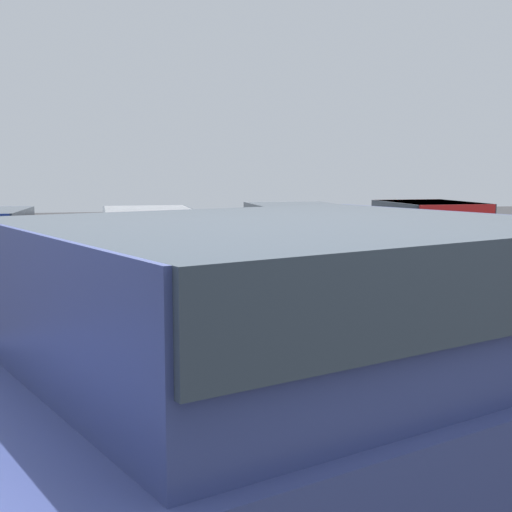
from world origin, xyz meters
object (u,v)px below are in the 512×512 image
(parked_sedan_c, at_px, (298,235))
(wheel_stop_curb, at_px, (310,248))
(parked_sedan_b, at_px, (148,239))
(parked_sedan_d, at_px, (431,232))
(pickup_truck, at_px, (350,405))

(parked_sedan_c, relative_size, wheel_stop_curb, 2.92)
(parked_sedan_b, distance_m, parked_sedan_d, 5.56)
(parked_sedan_d, bearing_deg, parked_sedan_b, -90.61)
(pickup_truck, distance_m, parked_sedan_b, 10.06)
(parked_sedan_c, height_order, wheel_stop_curb, parked_sedan_c)
(parked_sedan_d, xyz_separation_m, wheel_stop_curb, (-1.59, 2.85, -0.60))
(pickup_truck, height_order, parked_sedan_b, pickup_truck)
(parked_sedan_c, bearing_deg, pickup_truck, -14.47)
(wheel_stop_curb, bearing_deg, pickup_truck, -107.06)
(pickup_truck, xyz_separation_m, parked_sedan_c, (2.79, 10.03, -0.20))
(parked_sedan_b, bearing_deg, parked_sedan_d, 90.17)
(parked_sedan_d, bearing_deg, parked_sedan_c, -90.88)
(parked_sedan_c, height_order, parked_sedan_d, parked_sedan_d)
(parked_sedan_b, relative_size, wheel_stop_curb, 2.63)
(parked_sedan_d, relative_size, wheel_stop_curb, 2.58)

